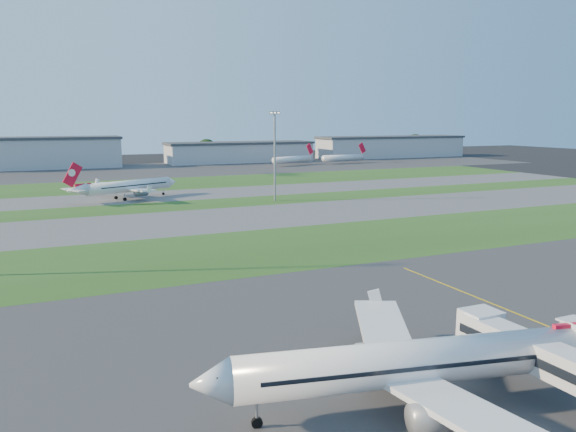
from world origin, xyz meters
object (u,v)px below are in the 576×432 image
airliner_parked (415,364)px  light_mast_centre (275,150)px  airliner_taxiing (128,187)px  mini_jet_far (343,157)px  mini_jet_near (293,159)px

airliner_parked → light_mast_centre: light_mast_centre is taller
airliner_taxiing → light_mast_centre: light_mast_centre is taller
airliner_parked → mini_jet_far: bearing=73.1°
airliner_parked → mini_jet_far: (122.93, 229.44, -0.70)m
airliner_parked → mini_jet_near: airliner_parked is taller
mini_jet_near → airliner_parked: bearing=-132.3°
mini_jet_near → light_mast_centre: 128.47m
airliner_taxiing → light_mast_centre: 45.33m
mini_jet_far → light_mast_centre: (-87.39, -114.37, 11.53)m
airliner_taxiing → mini_jet_far: (125.91, 93.18, -0.49)m
mini_jet_near → mini_jet_far: 29.94m
mini_jet_far → light_mast_centre: 144.39m
airliner_parked → mini_jet_near: size_ratio=1.31×
mini_jet_near → mini_jet_far: bearing=-20.1°
airliner_parked → airliner_taxiing: size_ratio=1.12×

